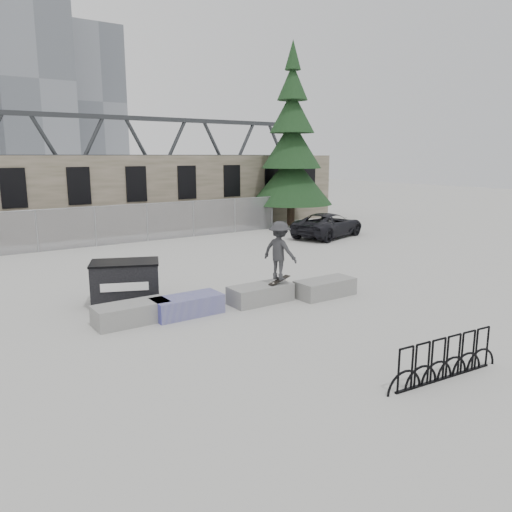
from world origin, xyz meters
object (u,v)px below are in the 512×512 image
Objects in this scene: planter_center_left at (187,305)px; spruce_tree at (292,156)px; suv at (328,225)px; skateboarder at (280,251)px; planter_far_left at (131,313)px; planter_center_right at (260,293)px; planter_offset at (325,287)px; dumpster at (126,283)px; bike_rack at (446,359)px.

planter_center_left is 0.17× the size of spruce_tree.
suv is 2.50× the size of skateboarder.
planter_far_left and planter_center_right have the same top height.
planter_offset is 1.02× the size of skateboarder.
skateboarder is (-9.86, -8.49, 0.93)m from suv.
planter_far_left is at bearing -140.70° from spruce_tree.
skateboarder reaches higher than planter_center_left.
planter_center_right is 4.16m from dumpster.
bike_rack is at bearing -60.10° from planter_far_left.
dumpster is (-5.64, 2.83, 0.38)m from planter_offset.
planter_center_left is at bearing 105.41° from suv.
dumpster is 19.20m from spruce_tree.
dumpster reaches higher than bike_rack.
planter_far_left is 1.60m from planter_center_left.
planter_center_right is 0.17× the size of spruce_tree.
planter_far_left is 1.00× the size of planter_offset.
skateboarder is at bearing -7.87° from dumpster.
planter_far_left is 0.17× the size of spruce_tree.
planter_far_left is at bearing 119.90° from bike_rack.
planter_center_left is at bearing -137.22° from spruce_tree.
skateboarder reaches higher than suv.
planter_far_left is 0.64× the size of bike_rack.
planter_center_left is 0.41× the size of suv.
planter_center_right is at bearing -5.48° from planter_far_left.
skateboarder is (0.59, 6.39, 1.17)m from bike_rack.
dumpster reaches higher than planter_offset.
suv is at bearing 32.21° from planter_center_left.
skateboarder is (0.58, -0.20, 1.31)m from planter_center_right.
planter_offset is (6.17, -1.00, 0.00)m from planter_far_left.
planter_far_left is 20.78m from spruce_tree.
suv is (8.30, 8.90, 0.38)m from planter_offset.
bike_rack is (2.43, -6.76, 0.14)m from planter_center_left.
dumpster is at bearing 111.56° from bike_rack.
spruce_tree reaches higher than planter_center_left.
planter_center_right is 18.20m from spruce_tree.
planter_offset is 6.32m from dumpster.
planter_offset is at bearing 120.19° from suv.
planter_offset is at bearing -122.84° from skateboarder.
planter_center_left is at bearing 170.38° from planter_offset.
skateboarder reaches higher than bike_rack.
bike_rack is 18.19m from suv.
spruce_tree is at bearing 58.88° from dumpster.
planter_center_left is 2.45m from planter_center_right.
dumpster is 0.20× the size of spruce_tree.
spruce_tree is at bearing 48.57° from planter_center_right.
suv reaches higher than dumpster.
planter_offset is 6.36m from bike_rack.
planter_far_left and planter_center_left have the same top height.
spruce_tree reaches higher than planter_center_right.
spruce_tree reaches higher than bike_rack.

